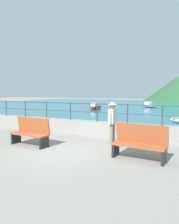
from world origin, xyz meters
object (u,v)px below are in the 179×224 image
bench_main (31,132)px  boat_4 (149,105)px  boat_5 (95,107)px  bench_far (140,142)px  person_walking (112,121)px

bench_main → boat_4: (0.60, 23.05, -0.23)m
boat_5 → bench_main: bearing=-74.3°
bench_far → person_walking: bearing=134.5°
bench_main → person_walking: person_walking is taller
bench_main → boat_4: bench_main is taller
boat_4 → boat_5: (-5.39, -6.01, 0.00)m
bench_far → boat_4: 23.26m
bench_far → boat_5: bench_far is taller
bench_far → boat_5: size_ratio=0.73×
bench_main → person_walking: bearing=28.3°
boat_4 → bench_far: bearing=-80.7°
bench_far → boat_4: bench_far is taller
boat_4 → boat_5: bearing=-131.9°
boat_5 → boat_4: bearing=48.1°
bench_main → boat_4: bearing=88.5°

